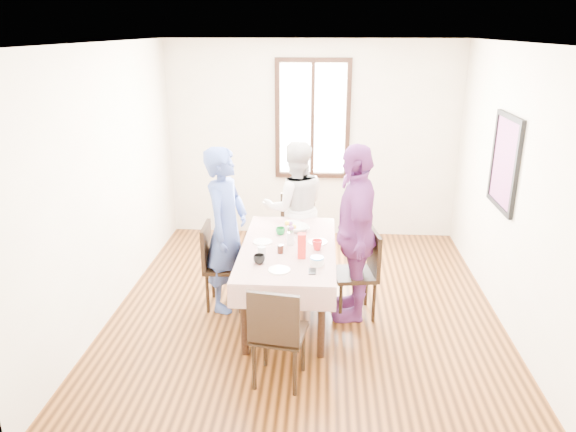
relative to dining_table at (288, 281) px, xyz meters
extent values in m
plane|color=black|center=(0.17, 0.14, -0.38)|extent=(4.50, 4.50, 0.00)
plane|color=beige|center=(0.17, 2.39, 0.98)|extent=(4.00, 0.00, 4.00)
plane|color=beige|center=(2.17, 0.14, 0.98)|extent=(0.00, 4.50, 4.50)
cube|color=black|center=(0.17, 2.37, 1.27)|extent=(1.02, 0.06, 1.62)
cube|color=white|center=(0.17, 2.38, 1.27)|extent=(0.90, 0.02, 1.50)
cube|color=red|center=(2.15, 0.44, 1.18)|extent=(0.04, 0.76, 0.96)
cube|color=black|center=(0.00, 0.00, 0.00)|extent=(0.81, 1.63, 0.75)
cube|color=#550D0A|center=(0.00, 0.00, 0.38)|extent=(0.93, 1.75, 0.01)
cube|color=black|center=(-0.68, 0.15, 0.08)|extent=(0.43, 0.43, 0.91)
cube|color=black|center=(0.68, 0.05, 0.08)|extent=(0.48, 0.48, 0.91)
cube|color=black|center=(0.00, 1.12, 0.08)|extent=(0.47, 0.47, 0.91)
cube|color=black|center=(0.00, -1.12, 0.08)|extent=(0.48, 0.48, 0.91)
imported|color=#374A8E|center=(-0.66, 0.15, 0.49)|extent=(0.55, 0.71, 1.73)
imported|color=beige|center=(0.00, 1.10, 0.43)|extent=(0.90, 0.77, 1.61)
imported|color=#712E73|center=(0.66, 0.05, 0.53)|extent=(0.47, 1.07, 1.80)
imported|color=black|center=(-0.24, -0.43, 0.43)|extent=(0.14, 0.14, 0.09)
imported|color=red|center=(0.29, -0.07, 0.44)|extent=(0.15, 0.15, 0.10)
imported|color=#0C7226|center=(-0.11, 0.32, 0.43)|extent=(0.14, 0.14, 0.08)
imported|color=white|center=(0.07, 0.44, 0.42)|extent=(0.31, 0.31, 0.06)
cube|color=red|center=(0.15, -0.28, 0.51)|extent=(0.08, 0.08, 0.24)
cylinder|color=white|center=(0.29, -0.42, 0.42)|extent=(0.13, 0.13, 0.06)
cylinder|color=black|center=(-0.06, -0.18, 0.43)|extent=(0.06, 0.06, 0.09)
cylinder|color=silver|center=(-0.23, -0.29, 0.44)|extent=(0.08, 0.08, 0.11)
cube|color=black|center=(0.25, -0.58, 0.39)|extent=(0.07, 0.13, 0.01)
cylinder|color=silver|center=(0.02, 0.04, 0.45)|extent=(0.07, 0.07, 0.13)
cylinder|color=white|center=(-0.27, 0.09, 0.39)|extent=(0.20, 0.20, 0.01)
cylinder|color=white|center=(0.29, 0.12, 0.39)|extent=(0.20, 0.20, 0.01)
cylinder|color=white|center=(0.00, 0.66, 0.39)|extent=(0.20, 0.20, 0.01)
cylinder|color=white|center=(-0.04, -0.57, 0.39)|extent=(0.20, 0.20, 0.01)
cylinder|color=blue|center=(0.29, -0.42, 0.46)|extent=(0.12, 0.12, 0.01)
camera|label=1|loc=(0.33, -4.97, 2.45)|focal=33.61mm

